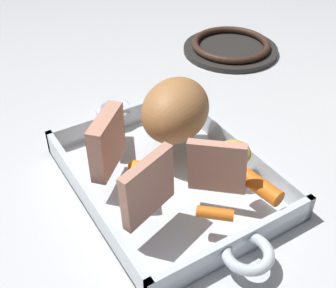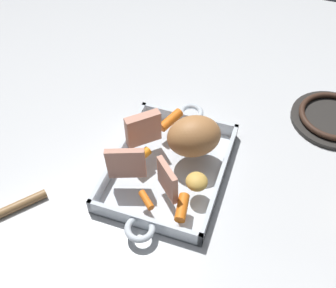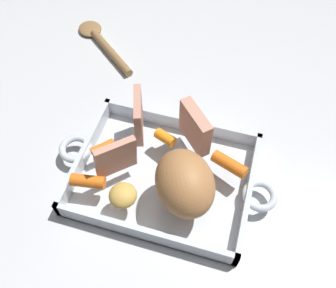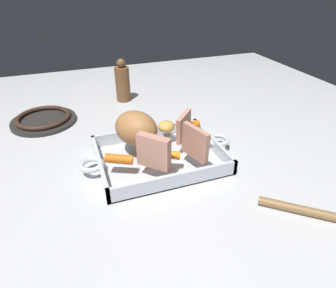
% 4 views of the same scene
% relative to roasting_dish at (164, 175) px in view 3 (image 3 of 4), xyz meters
% --- Properties ---
extents(ground_plane, '(1.83, 1.83, 0.00)m').
position_rel_roasting_dish_xyz_m(ground_plane, '(0.00, 0.00, -0.01)').
color(ground_plane, silver).
extents(roasting_dish, '(0.41, 0.25, 0.04)m').
position_rel_roasting_dish_xyz_m(roasting_dish, '(0.00, 0.00, 0.00)').
color(roasting_dish, silver).
rests_on(roasting_dish, ground_plane).
extents(pork_roast, '(0.15, 0.15, 0.09)m').
position_rel_roasting_dish_xyz_m(pork_roast, '(0.05, -0.04, 0.07)').
color(pork_roast, '#AC7241').
rests_on(pork_roast, roasting_dish).
extents(roast_slice_thick, '(0.04, 0.08, 0.08)m').
position_rel_roasting_dish_xyz_m(roast_slice_thick, '(-0.07, 0.07, 0.07)').
color(roast_slice_thick, tan).
rests_on(roast_slice_thick, roasting_dish).
extents(roast_slice_outer, '(0.06, 0.06, 0.08)m').
position_rel_roasting_dish_xyz_m(roast_slice_outer, '(-0.08, -0.02, 0.06)').
color(roast_slice_outer, tan).
rests_on(roast_slice_outer, roasting_dish).
extents(roast_slice_thin, '(0.07, 0.07, 0.08)m').
position_rel_roasting_dish_xyz_m(roast_slice_thin, '(0.04, 0.07, 0.07)').
color(roast_slice_thin, tan).
rests_on(roast_slice_thin, roasting_dish).
extents(baby_carrot_long, '(0.06, 0.03, 0.02)m').
position_rel_roasting_dish_xyz_m(baby_carrot_long, '(-0.12, -0.07, 0.04)').
color(baby_carrot_long, orange).
rests_on(baby_carrot_long, roasting_dish).
extents(baby_carrot_short, '(0.07, 0.05, 0.03)m').
position_rel_roasting_dish_xyz_m(baby_carrot_short, '(0.11, 0.03, 0.04)').
color(baby_carrot_short, orange).
rests_on(baby_carrot_short, roasting_dish).
extents(baby_carrot_southeast, '(0.04, 0.04, 0.02)m').
position_rel_roasting_dish_xyz_m(baby_carrot_southeast, '(-0.12, 0.01, 0.03)').
color(baby_carrot_southeast, orange).
rests_on(baby_carrot_southeast, roasting_dish).
extents(baby_carrot_southwest, '(0.05, 0.04, 0.02)m').
position_rel_roasting_dish_xyz_m(baby_carrot_southwest, '(-0.01, 0.06, 0.04)').
color(baby_carrot_southwest, orange).
rests_on(baby_carrot_southwest, roasting_dish).
extents(potato_whole, '(0.07, 0.07, 0.03)m').
position_rel_roasting_dish_xyz_m(potato_whole, '(-0.05, -0.08, 0.04)').
color(potato_whole, gold).
rests_on(potato_whole, roasting_dish).
extents(serving_spoon, '(0.20, 0.17, 0.02)m').
position_rel_roasting_dish_xyz_m(serving_spoon, '(-0.25, 0.32, -0.00)').
color(serving_spoon, olive).
rests_on(serving_spoon, ground_plane).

